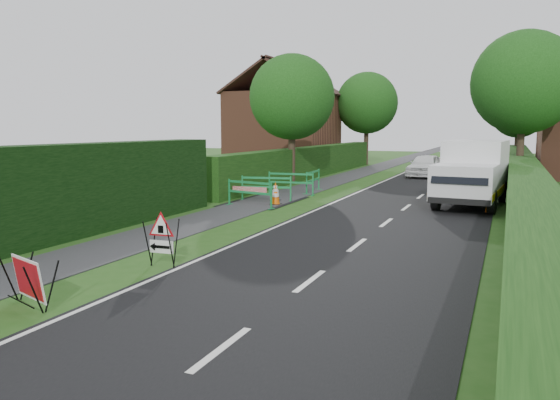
% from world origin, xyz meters
% --- Properties ---
extents(ground, '(120.00, 120.00, 0.00)m').
position_xyz_m(ground, '(0.00, 0.00, 0.00)').
color(ground, '#234E16').
rests_on(ground, ground).
extents(road_surface, '(6.00, 90.00, 0.02)m').
position_xyz_m(road_surface, '(2.50, 35.00, 0.00)').
color(road_surface, black).
rests_on(road_surface, ground).
extents(footpath, '(2.00, 90.00, 0.02)m').
position_xyz_m(footpath, '(-3.00, 35.00, 0.01)').
color(footpath, '#2D2D30').
rests_on(footpath, ground).
extents(hedge_west_far, '(1.00, 24.00, 1.80)m').
position_xyz_m(hedge_west_far, '(-5.00, 22.00, 0.00)').
color(hedge_west_far, '#14380F').
rests_on(hedge_west_far, ground).
extents(hedge_east, '(1.20, 50.00, 1.50)m').
position_xyz_m(hedge_east, '(6.50, 16.00, 0.00)').
color(hedge_east, '#14380F').
rests_on(hedge_east, ground).
extents(house_west, '(7.50, 7.40, 7.88)m').
position_xyz_m(house_west, '(-10.00, 30.00, 2.90)').
color(house_west, brown).
rests_on(house_west, ground).
extents(tree_nw, '(4.40, 4.40, 6.70)m').
position_xyz_m(tree_nw, '(-4.60, 18.00, 4.48)').
color(tree_nw, '#2D2116').
rests_on(tree_nw, ground).
extents(tree_ne, '(5.20, 5.20, 7.79)m').
position_xyz_m(tree_ne, '(6.40, 22.00, 5.17)').
color(tree_ne, '#2D2116').
rests_on(tree_ne, ground).
extents(tree_fw, '(4.80, 4.80, 7.24)m').
position_xyz_m(tree_fw, '(-4.60, 34.00, 4.83)').
color(tree_fw, '#2D2116').
rests_on(tree_fw, ground).
extents(tree_fe, '(4.20, 4.20, 6.33)m').
position_xyz_m(tree_fe, '(6.40, 38.00, 4.22)').
color(tree_fe, '#2D2116').
rests_on(tree_fe, ground).
extents(red_rect_sign, '(1.10, 0.87, 0.83)m').
position_xyz_m(red_rect_sign, '(-1.23, -2.21, 0.47)').
color(red_rect_sign, black).
rests_on(red_rect_sign, ground).
extents(triangle_sign, '(0.73, 0.73, 1.00)m').
position_xyz_m(triangle_sign, '(-0.77, 0.80, 0.70)').
color(triangle_sign, black).
rests_on(triangle_sign, ground).
extents(works_van, '(2.54, 5.50, 2.43)m').
position_xyz_m(works_van, '(4.66, 13.10, 1.29)').
color(works_van, silver).
rests_on(works_van, ground).
extents(traffic_cone_0, '(0.38, 0.38, 0.79)m').
position_xyz_m(traffic_cone_0, '(5.38, 11.33, 0.39)').
color(traffic_cone_0, black).
rests_on(traffic_cone_0, ground).
extents(traffic_cone_1, '(0.38, 0.38, 0.79)m').
position_xyz_m(traffic_cone_1, '(4.77, 13.84, 0.39)').
color(traffic_cone_1, black).
rests_on(traffic_cone_1, ground).
extents(traffic_cone_2, '(0.38, 0.38, 0.79)m').
position_xyz_m(traffic_cone_2, '(4.52, 16.24, 0.39)').
color(traffic_cone_2, black).
rests_on(traffic_cone_2, ground).
extents(traffic_cone_3, '(0.38, 0.38, 0.79)m').
position_xyz_m(traffic_cone_3, '(-2.25, 10.39, 0.39)').
color(traffic_cone_3, black).
rests_on(traffic_cone_3, ground).
extents(traffic_cone_4, '(0.38, 0.38, 0.79)m').
position_xyz_m(traffic_cone_4, '(-2.71, 11.45, 0.39)').
color(traffic_cone_4, black).
rests_on(traffic_cone_4, ground).
extents(ped_barrier_0, '(2.09, 0.81, 1.00)m').
position_xyz_m(ped_barrier_0, '(-2.88, 9.43, 0.63)').
color(ped_barrier_0, '#188440').
rests_on(ped_barrier_0, ground).
extents(ped_barrier_1, '(2.09, 0.75, 1.00)m').
position_xyz_m(ped_barrier_1, '(-3.08, 11.35, 0.63)').
color(ped_barrier_1, '#188440').
rests_on(ped_barrier_1, ground).
extents(ped_barrier_2, '(2.08, 0.49, 1.00)m').
position_xyz_m(ped_barrier_2, '(-2.85, 13.48, 0.63)').
color(ped_barrier_2, '#188440').
rests_on(ped_barrier_2, ground).
extents(ped_barrier_3, '(0.47, 2.08, 1.00)m').
position_xyz_m(ped_barrier_3, '(-2.30, 14.82, 0.63)').
color(ped_barrier_3, '#188440').
rests_on(ped_barrier_3, ground).
extents(redwhite_plank, '(1.50, 0.05, 0.25)m').
position_xyz_m(redwhite_plank, '(-3.65, 10.98, 0.00)').
color(redwhite_plank, red).
rests_on(redwhite_plank, ground).
extents(hatchback_car, '(2.02, 4.16, 1.37)m').
position_xyz_m(hatchback_car, '(1.31, 24.75, 0.68)').
color(hatchback_car, white).
rests_on(hatchback_car, ground).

